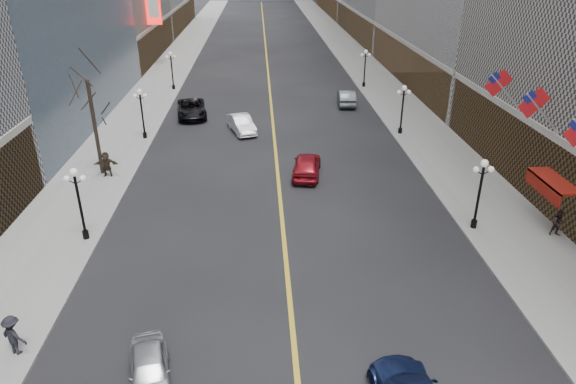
{
  "coord_description": "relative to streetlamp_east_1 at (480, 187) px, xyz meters",
  "views": [
    {
      "loc": [
        -1.25,
        2.9,
        15.8
      ],
      "look_at": [
        -0.22,
        21.17,
        7.09
      ],
      "focal_mm": 32.0,
      "sensor_mm": 36.0,
      "label": 1
    }
  ],
  "objects": [
    {
      "name": "car_nb_mid",
      "position": [
        -14.82,
        19.57,
        -2.1
      ],
      "size": [
        3.04,
        5.13,
        1.6
      ],
      "primitive_type": "imported",
      "rotation": [
        0.0,
        0.0,
        0.3
      ],
      "color": "silver",
      "rests_on": "ground"
    },
    {
      "name": "tree_west_far",
      "position": [
        -25.3,
        10.0,
        3.34
      ],
      "size": [
        3.6,
        3.6,
        7.92
      ],
      "color": "#2D231C",
      "rests_on": "sidewalk_west"
    },
    {
      "name": "streetlamp_west_1",
      "position": [
        -23.6,
        0.0,
        0.0
      ],
      "size": [
        1.26,
        0.44,
        4.52
      ],
      "color": "black",
      "rests_on": "sidewalk_west"
    },
    {
      "name": "sidewalk_west",
      "position": [
        -25.8,
        40.0,
        -2.83
      ],
      "size": [
        6.0,
        230.0,
        0.15
      ],
      "primitive_type": "cube",
      "color": "gray",
      "rests_on": "ground"
    },
    {
      "name": "car_nb_far",
      "position": [
        -20.11,
        24.79,
        -2.05
      ],
      "size": [
        3.73,
        6.5,
        1.71
      ],
      "primitive_type": "imported",
      "rotation": [
        0.0,
        0.0,
        0.15
      ],
      "color": "black",
      "rests_on": "ground"
    },
    {
      "name": "car_sb_mid",
      "position": [
        -9.59,
        8.96,
        -2.04
      ],
      "size": [
        2.79,
        5.3,
        1.72
      ],
      "primitive_type": "imported",
      "rotation": [
        0.0,
        0.0,
        2.98
      ],
      "color": "maroon",
      "rests_on": "ground"
    },
    {
      "name": "ped_east_walk",
      "position": [
        4.6,
        -1.24,
        -1.92
      ],
      "size": [
        0.84,
        0.51,
        1.65
      ],
      "primitive_type": "imported",
      "rotation": [
        0.0,
        0.0,
        -0.09
      ],
      "color": "black",
      "rests_on": "sidewalk_east"
    },
    {
      "name": "streetlamp_west_3",
      "position": [
        -23.6,
        36.0,
        0.0
      ],
      "size": [
        1.26,
        0.44,
        4.52
      ],
      "color": "black",
      "rests_on": "sidewalk_west"
    },
    {
      "name": "streetlamp_east_2",
      "position": [
        0.0,
        18.0,
        0.0
      ],
      "size": [
        1.26,
        0.44,
        4.52
      ],
      "color": "black",
      "rests_on": "sidewalk_east"
    },
    {
      "name": "sidewalk_east",
      "position": [
        2.2,
        40.0,
        -2.83
      ],
      "size": [
        6.0,
        230.0,
        0.15
      ],
      "primitive_type": "cube",
      "color": "gray",
      "rests_on": "ground"
    },
    {
      "name": "ped_west_far",
      "position": [
        -24.71,
        9.36,
        -1.79
      ],
      "size": [
        1.79,
        0.53,
        1.92
      ],
      "primitive_type": "imported",
      "rotation": [
        0.0,
        0.0,
        -0.01
      ],
      "color": "#32261B",
      "rests_on": "sidewalk_west"
    },
    {
      "name": "streetlamp_west_2",
      "position": [
        -23.6,
        18.0,
        0.0
      ],
      "size": [
        1.26,
        0.44,
        4.52
      ],
      "color": "black",
      "rests_on": "sidewalk_west"
    },
    {
      "name": "flag_5",
      "position": [
        3.51,
        7.0,
        4.39
      ],
      "size": [
        2.87,
        0.12,
        2.87
      ],
      "color": "#B2B2B7",
      "rests_on": "ground"
    },
    {
      "name": "streetlamp_east_1",
      "position": [
        0.0,
        0.0,
        0.0
      ],
      "size": [
        1.26,
        0.44,
        4.52
      ],
      "color": "black",
      "rests_on": "sidewalk_east"
    },
    {
      "name": "awning_c",
      "position": [
        4.3,
        -0.0,
        0.18
      ],
      "size": [
        1.4,
        4.0,
        0.93
      ],
      "color": "maroon",
      "rests_on": "ground"
    },
    {
      "name": "lane_line",
      "position": [
        -11.8,
        50.0,
        -2.89
      ],
      "size": [
        0.25,
        200.0,
        0.02
      ],
      "primitive_type": "cube",
      "color": "gold",
      "rests_on": "ground"
    },
    {
      "name": "car_nb_near",
      "position": [
        -17.68,
        -11.48,
        -2.21
      ],
      "size": [
        2.51,
        4.3,
        1.37
      ],
      "primitive_type": "imported",
      "rotation": [
        0.0,
        0.0,
        0.23
      ],
      "color": "#B8BBC0",
      "rests_on": "ground"
    },
    {
      "name": "ped_west_walk",
      "position": [
        -23.64,
        -9.61,
        -1.81
      ],
      "size": [
        1.31,
        0.98,
        1.88
      ],
      "primitive_type": "imported",
      "rotation": [
        0.0,
        0.0,
        2.69
      ],
      "color": "black",
      "rests_on": "sidewalk_west"
    },
    {
      "name": "car_sb_far",
      "position": [
        -3.42,
        28.4,
        -2.06
      ],
      "size": [
        2.2,
        5.25,
        1.69
      ],
      "primitive_type": "imported",
      "rotation": [
        0.0,
        0.0,
        3.06
      ],
      "color": "#484E50",
      "rests_on": "ground"
    },
    {
      "name": "flag_4",
      "position": [
        3.51,
        2.0,
        4.39
      ],
      "size": [
        2.87,
        0.12,
        2.87
      ],
      "color": "#B2B2B7",
      "rests_on": "ground"
    },
    {
      "name": "streetlamp_east_3",
      "position": [
        0.0,
        36.0,
        0.0
      ],
      "size": [
        1.26,
        0.44,
        4.52
      ],
      "color": "black",
      "rests_on": "sidewalk_east"
    }
  ]
}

